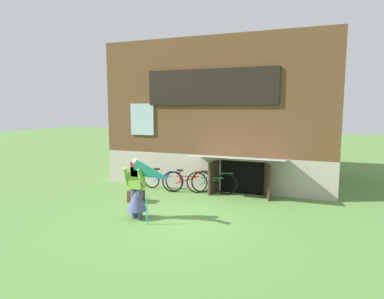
# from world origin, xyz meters

# --- Properties ---
(ground_plane) EXTENTS (60.00, 60.00, 0.00)m
(ground_plane) POSITION_xyz_m (0.00, 0.00, 0.00)
(ground_plane) COLOR #56843D
(log_house) EXTENTS (7.90, 6.31, 5.05)m
(log_house) POSITION_xyz_m (0.00, 5.59, 2.53)
(log_house) COLOR #ADA393
(log_house) RESTS_ON ground_plane
(person) EXTENTS (0.60, 0.52, 1.52)m
(person) POSITION_xyz_m (-0.84, -0.35, 0.64)
(person) COLOR #474C75
(person) RESTS_ON ground_plane
(kite) EXTENTS (0.87, 0.85, 1.51)m
(kite) POSITION_xyz_m (-0.53, -0.85, 1.22)
(kite) COLOR #2DB2CC
(kite) RESTS_ON ground_plane
(bicycle_green) EXTENTS (1.63, 0.33, 0.75)m
(bicycle_green) POSITION_xyz_m (0.19, 2.58, 0.36)
(bicycle_green) COLOR black
(bicycle_green) RESTS_ON ground_plane
(bicycle_red) EXTENTS (1.59, 0.55, 0.76)m
(bicycle_red) POSITION_xyz_m (-0.61, 2.48, 0.37)
(bicycle_red) COLOR black
(bicycle_red) RESTS_ON ground_plane
(bicycle_blue) EXTENTS (1.56, 0.23, 0.71)m
(bicycle_blue) POSITION_xyz_m (-1.53, 2.51, 0.35)
(bicycle_blue) COLOR black
(bicycle_blue) RESTS_ON ground_plane
(wooden_crate) EXTENTS (0.41, 0.35, 0.35)m
(wooden_crate) POSITION_xyz_m (-1.61, 0.93, 0.17)
(wooden_crate) COLOR #4C331E
(wooden_crate) RESTS_ON ground_plane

